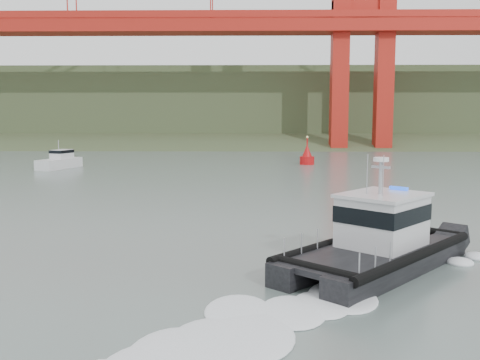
# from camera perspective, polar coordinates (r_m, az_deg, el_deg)

# --- Properties ---
(ground) EXTENTS (400.00, 400.00, 0.00)m
(ground) POSITION_cam_1_polar(r_m,az_deg,el_deg) (23.91, -3.19, -8.58)
(ground) COLOR #55655F
(ground) RESTS_ON ground
(headlands) EXTENTS (500.00, 105.36, 27.12)m
(headlands) POSITION_cam_1_polar(r_m,az_deg,el_deg) (148.49, 0.30, 7.20)
(headlands) COLOR #3A4E2D
(headlands) RESTS_ON ground
(patrol_boat) EXTENTS (9.40, 9.78, 4.83)m
(patrol_boat) POSITION_cam_1_polar(r_m,az_deg,el_deg) (23.16, 14.52, -6.22)
(patrol_boat) COLOR black
(patrol_boat) RESTS_ON ground
(motorboat) EXTENTS (4.00, 6.69, 3.49)m
(motorboat) POSITION_cam_1_polar(r_m,az_deg,el_deg) (68.10, -18.65, 1.93)
(motorboat) COLOR silver
(motorboat) RESTS_ON ground
(nav_buoy) EXTENTS (1.88, 1.88, 3.93)m
(nav_buoy) POSITION_cam_1_polar(r_m,az_deg,el_deg) (70.00, 7.16, 2.50)
(nav_buoy) COLOR #B00C0E
(nav_buoy) RESTS_ON ground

